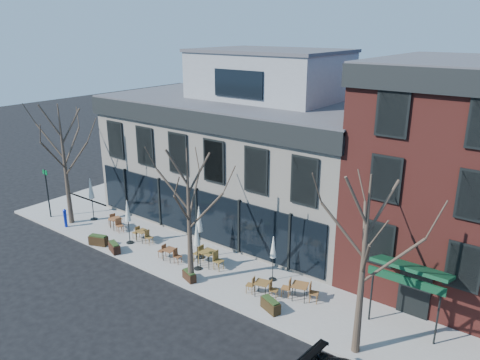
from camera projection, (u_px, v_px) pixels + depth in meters
The scene contains 25 objects.
ground at pixel (199, 241), 28.77m from camera, with size 120.00×120.00×0.00m, color black.
sidewalk_front at pixel (217, 270), 25.26m from camera, with size 33.50×4.70×0.15m, color gray.
sidewalk_side at pixel (148, 181), 39.75m from camera, with size 4.50×12.00×0.15m, color gray.
corner_building at pixel (249, 151), 31.08m from camera, with size 18.39×10.39×11.10m.
red_brick_building at pixel (457, 173), 23.30m from camera, with size 8.20×11.78×11.18m.
tree_corner at pixel (65, 163), 29.90m from camera, with size 3.93×3.98×7.92m.
tree_mid at pixel (189, 215), 22.90m from camera, with size 3.50×3.55×7.04m.
tree_right at pixel (363, 265), 17.66m from camera, with size 3.72×3.77×7.48m.
sign_pole at pixel (47, 190), 31.51m from camera, with size 0.50×0.10×3.40m.
call_box at pixel (65, 217), 30.29m from camera, with size 0.26×0.25×1.27m.
cafe_set_0 at pixel (116, 222), 30.07m from camera, with size 1.73×0.85×0.89m.
cafe_set_1 at pixel (142, 235), 28.34m from camera, with size 1.60×0.65×0.84m.
cafe_set_2 at pixel (170, 253), 26.02m from camera, with size 1.60×0.67×0.84m.
cafe_set_3 at pixel (208, 257), 25.42m from camera, with size 1.96×0.79×1.03m.
cafe_set_4 at pixel (262, 287), 22.63m from camera, with size 1.69×0.81×0.87m.
cafe_set_5 at pixel (300, 290), 22.29m from camera, with size 1.88×0.98×0.96m.
umbrella_0 at pixel (91, 191), 31.02m from camera, with size 0.47×0.47×2.93m.
umbrella_1 at pixel (128, 213), 27.63m from camera, with size 0.44×0.44×2.76m.
umbrella_2 at pixel (199, 222), 25.79m from camera, with size 0.49×0.49×3.09m.
umbrella_3 at pixel (197, 236), 24.62m from camera, with size 0.44×0.44×2.72m.
umbrella_4 at pixel (273, 249), 23.60m from camera, with size 0.39×0.39×2.46m.
planter_0 at pixel (98, 240), 27.90m from camera, with size 1.20×0.80×0.62m.
planter_1 at pixel (114, 247), 27.06m from camera, with size 1.10×0.73×0.57m.
planter_2 at pixel (189, 276), 24.05m from camera, with size 0.97×0.63×0.51m.
planter_3 at pixel (271, 305), 21.46m from camera, with size 1.14×0.77×0.59m.
Camera 1 is at (17.83, -19.27, 12.63)m, focal length 35.00 mm.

